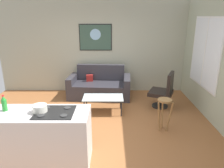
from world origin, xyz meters
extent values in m
cube|color=#945A31|center=(0.00, 0.00, -0.02)|extent=(6.40, 6.40, 0.04)
cube|color=#A6A790|center=(0.00, 2.42, 1.40)|extent=(6.40, 0.05, 2.80)
cube|color=#A5AC90|center=(2.62, 0.30, 1.40)|extent=(0.05, 6.40, 2.80)
cube|color=#2F2E35|center=(-0.04, 1.81, 0.22)|extent=(1.52, 0.99, 0.44)
cube|color=#2F2E35|center=(-0.01, 2.18, 0.68)|extent=(1.47, 0.26, 0.48)
cube|color=#2F2E35|center=(-0.86, 1.87, 0.32)|extent=(0.24, 0.90, 0.64)
cube|color=#2F2E35|center=(0.78, 1.76, 0.32)|extent=(0.24, 0.90, 0.64)
cube|color=maroon|center=(-0.35, 2.00, 0.54)|extent=(0.21, 0.13, 0.20)
cube|color=silver|center=(0.11, 0.73, 0.40)|extent=(1.00, 0.53, 0.02)
cylinder|color=#232326|center=(-0.34, 0.51, 0.20)|extent=(0.03, 0.03, 0.39)
cylinder|color=#232326|center=(0.56, 0.51, 0.20)|extent=(0.03, 0.03, 0.39)
cylinder|color=#232326|center=(-0.34, 0.95, 0.20)|extent=(0.03, 0.03, 0.39)
cylinder|color=#232326|center=(0.56, 0.95, 0.20)|extent=(0.03, 0.03, 0.39)
cylinder|color=black|center=(1.63, 1.08, 0.02)|extent=(0.42, 0.42, 0.04)
cylinder|color=black|center=(1.63, 1.08, 0.22)|extent=(0.06, 0.06, 0.37)
cube|color=black|center=(1.63, 1.08, 0.40)|extent=(0.77, 0.78, 0.10)
cube|color=black|center=(1.84, 0.99, 0.70)|extent=(0.32, 0.58, 0.51)
cylinder|color=olive|center=(1.42, -0.16, 0.69)|extent=(0.30, 0.30, 0.03)
cylinder|color=olive|center=(1.42, -0.03, 0.34)|extent=(0.04, 0.12, 0.67)
cylinder|color=olive|center=(1.31, -0.22, 0.34)|extent=(0.13, 0.09, 0.67)
cylinder|color=olive|center=(1.53, -0.22, 0.34)|extent=(0.13, 0.09, 0.67)
cube|color=silver|center=(-0.85, -1.19, 0.45)|extent=(1.65, 0.67, 0.91)
cube|color=black|center=(-0.56, -1.19, 0.91)|extent=(0.60, 0.52, 0.01)
cylinder|color=#2D2D2D|center=(-0.73, -1.33, 0.92)|extent=(0.11, 0.11, 0.01)
cylinder|color=#2D2D2D|center=(-0.39, -1.33, 0.92)|extent=(0.11, 0.11, 0.01)
cylinder|color=#2D2D2D|center=(-0.73, -1.05, 0.92)|extent=(0.11, 0.11, 0.01)
cylinder|color=#2D2D2D|center=(-0.39, -1.05, 0.92)|extent=(0.11, 0.11, 0.01)
cylinder|color=#24882D|center=(-1.36, -1.12, 1.00)|extent=(0.08, 0.08, 0.19)
cone|color=#24882D|center=(-1.36, -1.12, 1.12)|extent=(0.07, 0.07, 0.06)
cylinder|color=red|center=(-1.36, -1.12, 1.16)|extent=(0.03, 0.03, 0.02)
cylinder|color=silver|center=(-0.79, -1.18, 0.91)|extent=(0.12, 0.12, 0.01)
cylinder|color=silver|center=(-0.79, -1.18, 0.97)|extent=(0.23, 0.23, 0.12)
cube|color=black|center=(-0.17, 2.39, 1.72)|extent=(1.00, 0.01, 0.80)
cube|color=#375143|center=(-0.17, 2.38, 1.72)|extent=(0.95, 0.02, 0.75)
cylinder|color=#8EB9D9|center=(-0.17, 2.37, 1.81)|extent=(0.33, 0.01, 0.33)
cube|color=silver|center=(2.59, 0.90, 1.49)|extent=(0.02, 1.56, 1.69)
cube|color=white|center=(2.58, 0.90, 1.49)|extent=(0.01, 1.48, 1.61)
cube|color=silver|center=(2.58, 0.90, 1.49)|extent=(0.01, 0.04, 1.61)
camera|label=1|loc=(0.33, -4.18, 2.33)|focal=33.83mm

